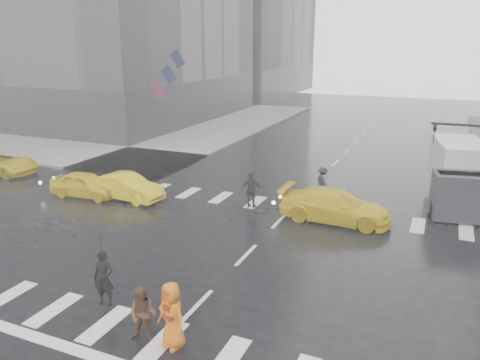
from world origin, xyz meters
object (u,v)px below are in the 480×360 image
at_px(pedestrian_brown, 143,314).
at_px(taxi_front, 86,184).
at_px(pedestrian_orange, 172,315).
at_px(box_truck, 458,173).
at_px(taxi_mid, 127,187).

bearing_deg(pedestrian_brown, taxi_front, 124.41).
xyz_separation_m(pedestrian_orange, taxi_front, (-11.17, 9.36, -0.30)).
bearing_deg(pedestrian_orange, box_truck, 84.23).
relative_size(taxi_front, box_truck, 0.65).
bearing_deg(pedestrian_orange, taxi_front, 158.51).
bearing_deg(taxi_mid, taxi_front, 106.21).
bearing_deg(taxi_front, taxi_mid, -82.76).
relative_size(pedestrian_orange, taxi_mid, 0.47).
bearing_deg(pedestrian_brown, taxi_mid, 115.64).
bearing_deg(pedestrian_brown, box_truck, 50.18).
distance_m(pedestrian_brown, taxi_mid, 12.70).
bearing_deg(taxi_mid, box_truck, -64.85).
distance_m(pedestrian_brown, taxi_front, 13.95).
relative_size(pedestrian_brown, taxi_mid, 0.39).
height_order(pedestrian_brown, pedestrian_orange, pedestrian_orange).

